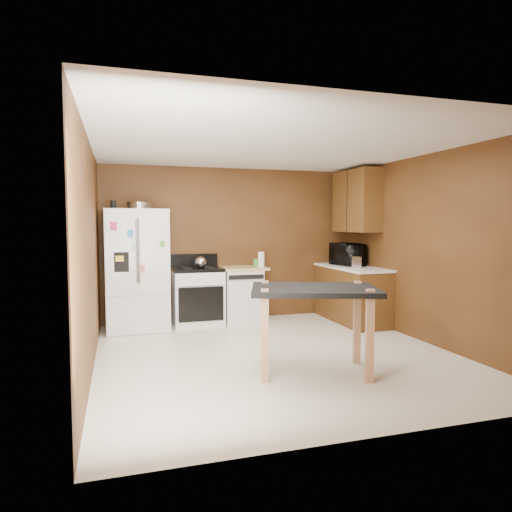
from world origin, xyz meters
name	(u,v)px	position (x,y,z in m)	size (l,w,h in m)	color
floor	(277,354)	(0.00, 0.00, 0.00)	(4.50, 4.50, 0.00)	white
ceiling	(277,146)	(0.00, 0.00, 2.50)	(4.50, 4.50, 0.00)	white
wall_back	(232,244)	(0.00, 2.25, 1.25)	(4.20, 4.20, 0.00)	#593417
wall_front	(380,270)	(0.00, -2.25, 1.25)	(4.20, 4.20, 0.00)	#593417
wall_left	(90,255)	(-2.10, 0.00, 1.25)	(4.50, 4.50, 0.00)	#593417
wall_right	(426,249)	(2.10, 0.00, 1.25)	(4.50, 4.50, 0.00)	#593417
roasting_pan	(140,206)	(-1.49, 1.84, 1.85)	(0.40, 0.40, 0.10)	silver
pen_cup	(113,205)	(-1.87, 1.76, 1.86)	(0.08, 0.08, 0.12)	black
kettle	(201,262)	(-0.60, 1.83, 0.99)	(0.18, 0.18, 0.18)	silver
paper_towel	(261,259)	(0.39, 1.85, 1.01)	(0.10, 0.10, 0.24)	white
green_canister	(257,263)	(0.34, 1.96, 0.95)	(0.11, 0.11, 0.12)	green
toaster	(356,262)	(1.77, 1.26, 0.99)	(0.15, 0.24, 0.18)	silver
microwave	(347,255)	(1.82, 1.64, 1.06)	(0.59, 0.40, 0.33)	black
refrigerator	(137,270)	(-1.55, 1.86, 0.90)	(0.90, 0.80, 1.80)	white
gas_range	(197,295)	(-0.64, 1.92, 0.46)	(0.76, 0.68, 1.10)	white
dishwasher	(241,294)	(0.08, 1.95, 0.45)	(0.78, 0.63, 0.89)	white
right_cabinets	(353,265)	(1.84, 1.48, 0.91)	(0.63, 1.58, 2.45)	brown
island	(314,300)	(0.16, -0.73, 0.78)	(1.52, 1.24, 0.94)	black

